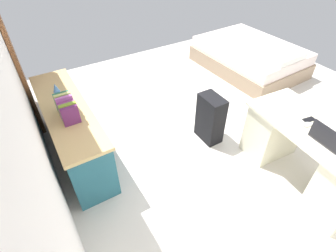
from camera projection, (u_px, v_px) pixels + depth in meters
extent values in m
plane|color=beige|center=(226.00, 125.00, 3.80)|extent=(5.76, 5.76, 0.00)
cube|color=white|center=(17.00, 102.00, 2.03)|extent=(4.38, 0.10, 2.56)
cube|color=brown|center=(13.00, 53.00, 3.30)|extent=(0.88, 0.05, 2.04)
cube|color=beige|center=(318.00, 131.00, 2.63)|extent=(1.49, 0.77, 0.04)
cube|color=beige|center=(273.00, 130.00, 3.20)|extent=(0.45, 0.62, 0.69)
cube|color=#235B6B|center=(73.00, 132.00, 3.17)|extent=(1.76, 0.44, 0.69)
cube|color=tan|center=(65.00, 108.00, 2.93)|extent=(1.80, 0.48, 0.04)
cube|color=#1E4E5B|center=(104.00, 154.00, 3.10)|extent=(0.67, 0.01, 0.24)
cube|color=#1E4E5B|center=(84.00, 119.00, 3.62)|extent=(0.67, 0.01, 0.24)
cube|color=gray|center=(248.00, 62.00, 5.05)|extent=(1.95, 1.47, 0.28)
cube|color=silver|center=(250.00, 50.00, 4.89)|extent=(1.89, 1.41, 0.20)
cube|color=white|center=(282.00, 55.00, 4.37)|extent=(0.50, 0.70, 0.10)
cube|color=black|center=(210.00, 118.00, 3.40)|extent=(0.36, 0.22, 0.66)
cube|color=#333338|center=(329.00, 140.00, 2.49)|extent=(0.33, 0.24, 0.02)
cube|color=black|center=(326.00, 136.00, 2.39)|extent=(0.31, 0.04, 0.19)
ellipsoid|color=white|center=(307.00, 124.00, 2.66)|extent=(0.07, 0.10, 0.03)
cube|color=black|center=(309.00, 120.00, 2.74)|extent=(0.09, 0.14, 0.01)
cube|color=#5C2458|center=(71.00, 116.00, 2.62)|extent=(0.04, 0.17, 0.21)
cube|color=olive|center=(70.00, 113.00, 2.64)|extent=(0.04, 0.17, 0.23)
cube|color=#49637F|center=(69.00, 112.00, 2.68)|extent=(0.03, 0.17, 0.20)
cube|color=#7C3673|center=(68.00, 110.00, 2.70)|extent=(0.04, 0.17, 0.20)
cube|color=#A5539E|center=(66.00, 107.00, 2.72)|extent=(0.04, 0.17, 0.24)
cube|color=#1A642E|center=(66.00, 106.00, 2.75)|extent=(0.03, 0.17, 0.20)
cube|color=tan|center=(64.00, 103.00, 2.77)|extent=(0.04, 0.17, 0.23)
cube|color=#3B5263|center=(64.00, 102.00, 2.80)|extent=(0.03, 0.17, 0.21)
cube|color=#296D54|center=(63.00, 100.00, 2.83)|extent=(0.02, 0.17, 0.21)
cone|color=#4C7FBF|center=(56.00, 88.00, 3.12)|extent=(0.08, 0.08, 0.11)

